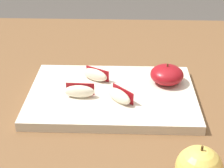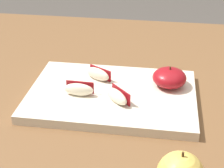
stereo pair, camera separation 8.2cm
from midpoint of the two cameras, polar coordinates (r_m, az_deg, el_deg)
dining_table at (r=0.94m, az=-3.87°, el=-5.24°), size 1.44×1.00×0.76m
cutting_board at (r=0.84m, az=-2.81°, el=-1.90°), size 0.38×0.26×0.02m
apple_half_skin_up at (r=0.86m, az=5.99°, el=1.42°), size 0.08×0.08×0.05m
apple_wedge_left at (r=0.79m, az=-1.83°, el=-1.95°), size 0.06×0.06×0.03m
apple_wedge_right at (r=0.81m, az=-8.06°, el=-1.22°), size 0.07×0.03×0.03m
apple_wedge_middle at (r=0.88m, az=-5.38°, el=1.41°), size 0.07×0.05×0.03m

